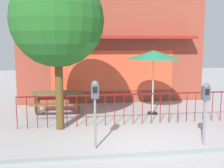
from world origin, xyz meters
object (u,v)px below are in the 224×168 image
Objects in this scene: parking_meter_near at (206,97)px; street_tree at (57,21)px; patio_umbrella at (154,55)px; parking_meter_far at (95,97)px; picnic_table_left at (58,97)px.

street_tree is (-3.58, 1.77, 1.93)m from parking_meter_near.
parking_meter_near is (0.40, -3.10, -0.89)m from patio_umbrella.
parking_meter_near is at bearing -82.60° from patio_umbrella.
parking_meter_far is at bearing -61.84° from street_tree.
parking_meter_near is 0.35× the size of street_tree.
patio_umbrella is 3.60m from street_tree.
patio_umbrella is 1.37× the size of parking_meter_far.
parking_meter_far reaches higher than parking_meter_near.
picnic_table_left is 3.75m from parking_meter_far.
street_tree reaches higher than patio_umbrella.
street_tree is (-0.90, 1.67, 1.85)m from parking_meter_far.
picnic_table_left is at bearing 170.92° from patio_umbrella.
parking_meter_near is at bearing -2.10° from parking_meter_far.
picnic_table_left is 1.20× the size of parking_meter_near.
parking_meter_near is 0.94× the size of parking_meter_far.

